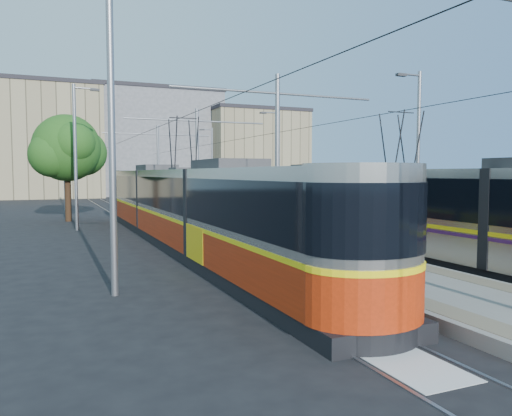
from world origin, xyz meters
name	(u,v)px	position (x,y,z in m)	size (l,w,h in m)	color
ground	(399,286)	(0.00, 0.00, 0.00)	(160.00, 160.00, 0.00)	black
platform	(212,224)	(0.00, 17.00, 0.15)	(4.00, 50.00, 0.30)	gray
tactile_strip_left	(188,222)	(-1.45, 17.00, 0.30)	(0.70, 50.00, 0.01)	gray
tactile_strip_right	(235,220)	(1.45, 17.00, 0.30)	(0.70, 50.00, 0.01)	gray
rails	(212,226)	(0.00, 17.00, 0.02)	(8.71, 70.00, 0.03)	gray
track_arrow	(352,333)	(-3.60, -3.00, 0.01)	(1.20, 5.00, 0.01)	silver
tram_left	(184,207)	(-3.60, 9.75, 1.71)	(2.43, 28.14, 5.50)	black
tram_right	(399,207)	(3.60, 4.50, 1.86)	(2.43, 30.94, 5.50)	black
catenary	(228,148)	(0.00, 14.15, 4.52)	(9.20, 70.00, 7.00)	gray
street_lamps	(193,158)	(0.00, 21.00, 4.18)	(15.18, 38.22, 8.00)	gray
shelter	(242,208)	(0.34, 12.92, 1.38)	(0.61, 0.95, 2.05)	black
tree	(71,150)	(-7.42, 23.92, 4.71)	(4.80, 4.44, 6.97)	#382314
building_left	(36,141)	(-10.00, 60.00, 7.33)	(16.32, 12.24, 14.64)	#9C8D69
building_centre	(153,143)	(6.00, 64.00, 7.64)	(18.36, 14.28, 15.26)	gray
building_right	(254,152)	(20.00, 58.00, 6.30)	(14.28, 10.20, 12.57)	#9C8D69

